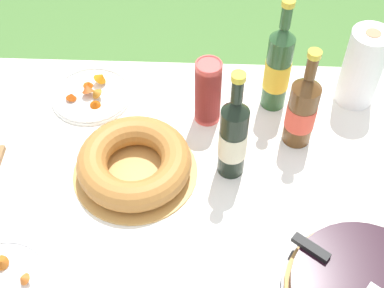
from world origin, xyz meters
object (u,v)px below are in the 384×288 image
object	(u,v)px
juice_bottle_red	(233,137)
snack_plate_left	(92,94)
paper_towel_roll	(362,68)
cider_bottle_green	(278,68)
cup_stack	(208,92)
serving_knife	(356,278)
bundt_cake	(134,163)
cider_bottle_amber	(302,110)

from	to	relation	value
juice_bottle_red	snack_plate_left	size ratio (longest dim) A/B	1.42
juice_bottle_red	paper_towel_roll	size ratio (longest dim) A/B	1.40
cider_bottle_green	juice_bottle_red	bearing A→B (deg)	-116.67
cup_stack	paper_towel_roll	world-z (taller)	paper_towel_roll
serving_knife	snack_plate_left	xyz separation A→B (m)	(-0.67, 0.58, -0.05)
bundt_cake	snack_plate_left	distance (m)	0.32
cider_bottle_green	snack_plate_left	world-z (taller)	cider_bottle_green
paper_towel_roll	bundt_cake	bearing A→B (deg)	-153.77
bundt_cake	cider_bottle_amber	xyz separation A→B (m)	(0.43, 0.14, 0.07)
serving_knife	snack_plate_left	bearing A→B (deg)	176.36
cider_bottle_green	cider_bottle_amber	distance (m)	0.15
juice_bottle_red	snack_plate_left	world-z (taller)	juice_bottle_red
bundt_cake	snack_plate_left	bearing A→B (deg)	119.99
serving_knife	paper_towel_roll	distance (m)	0.62
bundt_cake	cup_stack	xyz separation A→B (m)	(0.18, 0.21, 0.06)
juice_bottle_red	snack_plate_left	distance (m)	0.49
serving_knife	cider_bottle_amber	distance (m)	0.45
cup_stack	snack_plate_left	distance (m)	0.36
cider_bottle_green	paper_towel_roll	world-z (taller)	cider_bottle_green
bundt_cake	paper_towel_roll	xyz separation A→B (m)	(0.61, 0.30, 0.08)
snack_plate_left	paper_towel_roll	bearing A→B (deg)	1.90
bundt_cake	serving_knife	bearing A→B (deg)	-31.16
bundt_cake	cider_bottle_amber	size ratio (longest dim) A/B	1.05
cider_bottle_amber	paper_towel_roll	distance (m)	0.24
cider_bottle_green	paper_towel_roll	xyz separation A→B (m)	(0.24, 0.03, -0.02)
cup_stack	paper_towel_roll	xyz separation A→B (m)	(0.43, 0.09, 0.02)
juice_bottle_red	paper_towel_roll	bearing A→B (deg)	37.46
paper_towel_roll	cider_bottle_green	bearing A→B (deg)	-172.74
cider_bottle_green	juice_bottle_red	world-z (taller)	cider_bottle_green
cider_bottle_amber	snack_plate_left	bearing A→B (deg)	166.71
juice_bottle_red	cider_bottle_amber	bearing A→B (deg)	32.09
snack_plate_left	paper_towel_roll	world-z (taller)	paper_towel_roll
serving_knife	juice_bottle_red	bearing A→B (deg)	165.78
paper_towel_roll	snack_plate_left	bearing A→B (deg)	-178.10
serving_knife	juice_bottle_red	distance (m)	0.43
cup_stack	snack_plate_left	bearing A→B (deg)	168.56
serving_knife	bundt_cake	xyz separation A→B (m)	(-0.51, 0.31, -0.02)
snack_plate_left	paper_towel_roll	size ratio (longest dim) A/B	0.99
serving_knife	snack_plate_left	world-z (taller)	serving_knife
cup_stack	cider_bottle_green	xyz separation A→B (m)	(0.19, 0.06, 0.04)
cider_bottle_green	cup_stack	bearing A→B (deg)	-161.21
juice_bottle_red	snack_plate_left	xyz separation A→B (m)	(-0.41, 0.25, -0.12)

